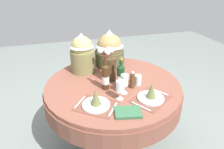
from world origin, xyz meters
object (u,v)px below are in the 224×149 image
object	(u,v)px
place_setting_right	(151,95)
wine_bottle_centre	(121,75)
gift_tub_back_centre	(109,48)
place_setting_left	(96,101)
book_on_table	(128,112)
dining_table	(113,94)
flower_vase	(109,66)
wine_bottle_left	(105,76)
tumbler_near_right	(138,80)
gift_tub_back_left	(82,52)
pepper_mill	(132,80)
wine_glass_left	(120,87)
wine_glass_right	(124,80)

from	to	relation	value
place_setting_right	wine_bottle_centre	xyz separation A→B (m)	(-0.19, 0.30, 0.07)
gift_tub_back_centre	place_setting_left	bearing A→B (deg)	-113.09
book_on_table	dining_table	bearing A→B (deg)	99.37
dining_table	flower_vase	bearing A→B (deg)	99.98
place_setting_right	wine_bottle_centre	world-z (taller)	wine_bottle_centre
wine_bottle_left	tumbler_near_right	bearing A→B (deg)	-1.33
place_setting_right	wine_bottle_centre	distance (m)	0.36
wine_bottle_left	gift_tub_back_left	distance (m)	0.49
pepper_mill	tumbler_near_right	bearing A→B (deg)	27.56
place_setting_left	wine_bottle_centre	world-z (taller)	wine_bottle_centre
place_setting_left	wine_glass_left	size ratio (longest dim) A/B	2.34
flower_vase	wine_bottle_left	xyz separation A→B (m)	(-0.09, -0.18, -0.02)
place_setting_left	wine_glass_left	xyz separation A→B (m)	(0.23, 0.04, 0.08)
wine_bottle_centre	wine_glass_right	size ratio (longest dim) A/B	1.58
place_setting_left	flower_vase	size ratio (longest dim) A/B	1.21
gift_tub_back_centre	dining_table	bearing A→B (deg)	-101.06
wine_bottle_centre	tumbler_near_right	xyz separation A→B (m)	(0.18, -0.02, -0.07)
place_setting_left	wine_bottle_centre	xyz separation A→B (m)	(0.31, 0.26, 0.07)
wine_bottle_left	pepper_mill	bearing A→B (deg)	-10.63
wine_bottle_centre	book_on_table	distance (m)	0.45
flower_vase	wine_glass_left	world-z (taller)	flower_vase
flower_vase	gift_tub_back_left	xyz separation A→B (m)	(-0.23, 0.27, 0.08)
wine_glass_left	place_setting_right	bearing A→B (deg)	-16.40
tumbler_near_right	book_on_table	size ratio (longest dim) A/B	0.48
wine_bottle_centre	book_on_table	xyz separation A→B (m)	(-0.08, -0.43, -0.11)
dining_table	wine_glass_left	size ratio (longest dim) A/B	7.75
place_setting_left	pepper_mill	bearing A→B (deg)	26.59
dining_table	place_setting_right	distance (m)	0.49
wine_bottle_centre	tumbler_near_right	bearing A→B (deg)	-5.88
dining_table	wine_glass_left	xyz separation A→B (m)	(-0.02, -0.30, 0.26)
wine_bottle_left	book_on_table	xyz separation A→B (m)	(0.08, -0.42, -0.12)
wine_bottle_centre	tumbler_near_right	world-z (taller)	wine_bottle_centre
place_setting_right	wine_glass_right	size ratio (longest dim) A/B	2.17
pepper_mill	dining_table	bearing A→B (deg)	138.33
wine_glass_left	pepper_mill	xyz separation A→B (m)	(0.18, 0.16, -0.05)
wine_bottle_centre	wine_glass_left	bearing A→B (deg)	-109.29
place_setting_left	wine_glass_right	bearing A→B (deg)	22.81
dining_table	place_setting_left	xyz separation A→B (m)	(-0.25, -0.34, 0.18)
wine_bottle_centre	book_on_table	world-z (taller)	wine_bottle_centre
wine_bottle_centre	gift_tub_back_centre	distance (m)	0.54
wine_glass_left	pepper_mill	bearing A→B (deg)	41.94
gift_tub_back_left	pepper_mill	bearing A→B (deg)	-51.10
pepper_mill	gift_tub_back_centre	size ratio (longest dim) A/B	0.42
wine_glass_left	gift_tub_back_left	bearing A→B (deg)	108.99
flower_vase	book_on_table	size ratio (longest dim) A/B	1.66
place_setting_right	gift_tub_back_centre	bearing A→B (deg)	100.69
pepper_mill	gift_tub_back_centre	xyz separation A→B (m)	(-0.07, 0.59, 0.14)
place_setting_right	gift_tub_back_left	size ratio (longest dim) A/B	0.95
wine_bottle_left	wine_glass_right	xyz separation A→B (m)	(0.15, -0.13, 0.00)
place_setting_left	place_setting_right	world-z (taller)	same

